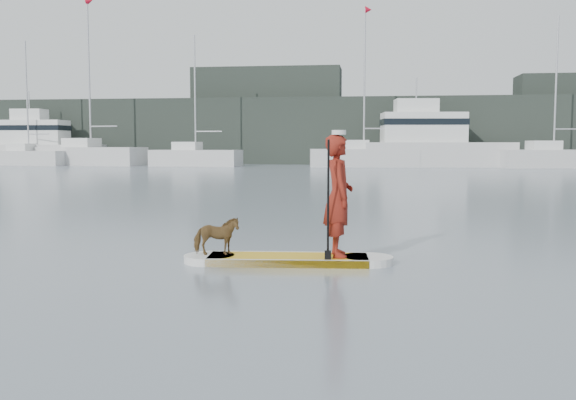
# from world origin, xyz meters

# --- Properties ---
(ground) EXTENTS (140.00, 140.00, 0.00)m
(ground) POSITION_xyz_m (0.00, 0.00, 0.00)
(ground) COLOR slate
(ground) RESTS_ON ground
(paddleboard) EXTENTS (3.29, 1.00, 0.12)m
(paddleboard) POSITION_xyz_m (-1.14, 2.90, 0.06)
(paddleboard) COLOR gold
(paddleboard) RESTS_ON ground
(paddler) EXTENTS (0.58, 0.76, 1.90)m
(paddler) POSITION_xyz_m (-0.36, 2.96, 1.07)
(paddler) COLOR maroon
(paddler) RESTS_ON paddleboard
(white_cap) EXTENTS (0.22, 0.22, 0.07)m
(white_cap) POSITION_xyz_m (-0.36, 2.96, 2.05)
(white_cap) COLOR silver
(white_cap) RESTS_ON paddler
(dog) EXTENTS (0.77, 0.47, 0.61)m
(dog) POSITION_xyz_m (-2.27, 2.81, 0.42)
(dog) COLOR brown
(dog) RESTS_ON paddleboard
(paddle) EXTENTS (0.10, 0.30, 2.00)m
(paddle) POSITION_xyz_m (-0.49, 2.64, 0.80)
(paddle) COLOR black
(paddle) RESTS_ON ground
(sailboat_a) EXTENTS (7.63, 3.68, 10.63)m
(sailboat_a) POSITION_xyz_m (-29.53, 45.17, 0.74)
(sailboat_a) COLOR silver
(sailboat_a) RESTS_ON ground
(sailboat_b) EXTENTS (9.96, 4.77, 14.23)m
(sailboat_b) POSITION_xyz_m (-24.12, 45.72, 0.99)
(sailboat_b) COLOR silver
(sailboat_b) RESTS_ON ground
(sailboat_c) EXTENTS (7.68, 3.23, 10.72)m
(sailboat_c) POSITION_xyz_m (-14.58, 44.88, 0.79)
(sailboat_c) COLOR silver
(sailboat_c) RESTS_ON ground
(sailboat_d) EXTENTS (8.87, 3.64, 12.70)m
(sailboat_d) POSITION_xyz_m (-0.72, 45.13, 0.91)
(sailboat_d) COLOR silver
(sailboat_d) RESTS_ON ground
(sailboat_e) EXTENTS (8.30, 3.89, 11.56)m
(sailboat_e) POSITION_xyz_m (13.90, 45.04, 0.83)
(sailboat_e) COLOR silver
(sailboat_e) RESTS_ON ground
(motor_yacht_a) EXTENTS (12.33, 5.04, 7.19)m
(motor_yacht_a) POSITION_xyz_m (4.76, 46.32, 2.02)
(motor_yacht_a) COLOR silver
(motor_yacht_a) RESTS_ON ground
(motor_yacht_b) EXTENTS (10.00, 3.75, 6.51)m
(motor_yacht_b) POSITION_xyz_m (-29.39, 47.22, 1.83)
(motor_yacht_b) COLOR silver
(motor_yacht_b) RESTS_ON ground
(shore_mass) EXTENTS (90.00, 6.00, 6.00)m
(shore_mass) POSITION_xyz_m (0.00, 53.00, 3.00)
(shore_mass) COLOR black
(shore_mass) RESTS_ON ground
(shore_building_west) EXTENTS (14.00, 4.00, 9.00)m
(shore_building_west) POSITION_xyz_m (-10.00, 54.00, 4.50)
(shore_building_west) COLOR black
(shore_building_west) RESTS_ON ground
(shore_building_east) EXTENTS (10.00, 4.00, 8.00)m
(shore_building_east) POSITION_xyz_m (18.00, 54.00, 4.00)
(shore_building_east) COLOR black
(shore_building_east) RESTS_ON ground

